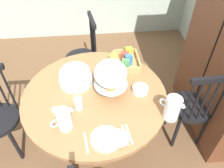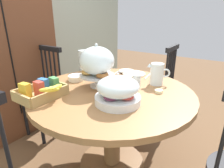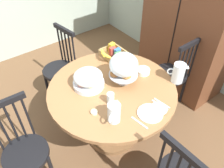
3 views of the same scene
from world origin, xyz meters
TOP-DOWN VIEW (x-y plane):
  - ground_plane at (0.00, 0.00)m, footprint 10.00×10.00m
  - wall_back at (0.00, 1.83)m, footprint 4.80×0.06m
  - dining_table at (-0.15, 0.16)m, footprint 1.24×1.24m
  - windsor_chair_facing_door at (0.77, 0.15)m, footprint 0.40×0.40m
  - windsor_chair_far_side at (-0.14, 1.08)m, footprint 0.40×0.40m
  - pastry_stand_with_dome at (-0.15, 0.30)m, footprint 0.28×0.28m
  - fruit_platter_covered at (-0.31, -0.00)m, footprint 0.30×0.30m
  - orange_juice_pitcher at (0.17, -0.07)m, footprint 0.12×0.17m
  - milk_pitcher at (0.16, 0.73)m, footprint 0.16×0.16m
  - cereal_basket at (-0.53, 0.48)m, footprint 0.32×0.30m
  - china_plate_large at (0.31, 0.22)m, footprint 0.22×0.22m
  - china_plate_small at (0.32, 0.31)m, footprint 0.15×0.15m
  - cereal_bowl at (-0.14, 0.55)m, footprint 0.14×0.14m
  - drinking_glass at (0.00, 0.03)m, footprint 0.06×0.06m
  - butter_dish at (0.01, -0.15)m, footprint 0.06×0.06m
  - table_knife at (0.29, 0.36)m, footprint 0.17×0.04m
  - dinner_fork at (0.28, 0.39)m, footprint 0.17×0.04m
  - soup_spoon at (0.33, 0.08)m, footprint 0.17×0.04m

SIDE VIEW (x-z plane):
  - ground_plane at x=0.00m, z-range 0.00..0.00m
  - windsor_chair_facing_door at x=0.77m, z-range -0.03..0.94m
  - windsor_chair_far_side at x=-0.14m, z-range -0.03..0.94m
  - dining_table at x=-0.15m, z-range 0.16..0.90m
  - table_knife at x=0.29m, z-range 0.74..0.75m
  - dinner_fork at x=0.28m, z-range 0.74..0.75m
  - soup_spoon at x=0.33m, z-range 0.74..0.75m
  - china_plate_large at x=0.31m, z-range 0.74..0.75m
  - butter_dish at x=0.01m, z-range 0.74..0.76m
  - china_plate_small at x=0.32m, z-range 0.75..0.76m
  - cereal_bowl at x=-0.14m, z-range 0.74..0.78m
  - cereal_basket at x=-0.53m, z-range 0.73..0.85m
  - drinking_glass at x=0.00m, z-range 0.74..0.85m
  - orange_juice_pitcher at x=0.17m, z-range 0.73..0.91m
  - fruit_platter_covered at x=-0.31m, z-range 0.74..0.92m
  - milk_pitcher at x=0.16m, z-range 0.73..0.93m
  - pastry_stand_with_dome at x=-0.15m, z-range 0.77..1.11m
  - wall_back at x=0.00m, z-range 0.00..2.60m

